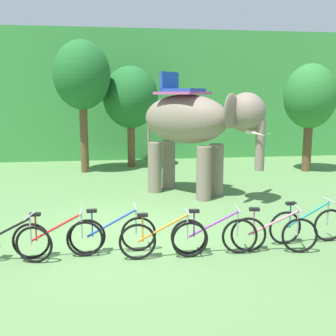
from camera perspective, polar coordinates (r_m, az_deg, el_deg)
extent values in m
plane|color=#567F47|center=(9.39, -5.80, -9.07)|extent=(80.00, 80.00, 0.00)
cube|color=#3D8E42|center=(22.56, -7.43, 9.97)|extent=(36.00, 6.00, 6.10)
cylinder|color=brown|center=(16.76, -11.55, 3.90)|extent=(0.31, 0.31, 2.64)
ellipsoid|color=#1E6028|center=(16.69, -11.87, 12.54)|extent=(2.21, 2.21, 2.68)
cylinder|color=brown|center=(17.82, -5.12, 3.09)|extent=(0.32, 0.32, 1.81)
ellipsoid|color=#1E6028|center=(17.69, -5.23, 9.77)|extent=(2.33, 2.33, 2.60)
cylinder|color=brown|center=(17.64, 18.75, 2.62)|extent=(0.35, 0.35, 1.88)
ellipsoid|color=#28702D|center=(17.51, 19.15, 9.41)|extent=(2.08, 2.08, 2.55)
ellipsoid|color=gray|center=(12.69, 2.43, 6.82)|extent=(3.08, 3.00, 1.50)
cylinder|color=gray|center=(12.76, 6.72, -0.24)|extent=(0.44, 0.44, 1.60)
cylinder|color=gray|center=(12.09, 5.00, -0.78)|extent=(0.44, 0.44, 1.60)
cylinder|color=gray|center=(13.68, 0.07, 0.54)|extent=(0.44, 0.44, 1.60)
cylinder|color=gray|center=(13.06, -1.85, 0.07)|extent=(0.44, 0.44, 1.60)
ellipsoid|color=gray|center=(11.73, 10.79, 7.61)|extent=(1.49, 1.48, 1.10)
ellipsoid|color=gray|center=(12.36, 11.35, 7.94)|extent=(0.69, 0.72, 0.96)
ellipsoid|color=gray|center=(11.23, 8.79, 7.82)|extent=(0.69, 0.72, 0.96)
cylinder|color=gray|center=(11.63, 12.67, 3.07)|extent=(0.26, 0.26, 1.40)
cone|color=beige|center=(11.81, 12.92, 4.87)|extent=(0.49, 0.47, 0.21)
cone|color=beige|center=(11.41, 12.09, 4.72)|extent=(0.49, 0.47, 0.21)
cube|color=#BF4C8C|center=(12.72, 2.07, 10.35)|extent=(1.86, 1.86, 0.08)
cube|color=#1E4799|center=(12.72, 2.08, 10.75)|extent=(1.42, 1.41, 0.10)
cube|color=#1E4799|center=(13.01, 0.19, 11.98)|extent=(0.69, 0.73, 0.56)
cylinder|color=gray|center=(13.54, -2.69, 5.12)|extent=(0.08, 0.08, 0.90)
torus|color=black|center=(8.09, -18.12, -10.08)|extent=(0.71, 0.19, 0.71)
cylinder|color=black|center=(8.22, -21.66, -8.15)|extent=(0.96, 0.24, 0.54)
cylinder|color=#9E9EA3|center=(8.02, -18.57, -8.17)|extent=(0.03, 0.03, 0.55)
cylinder|color=#9E9EA3|center=(7.94, -18.68, -6.32)|extent=(0.14, 0.52, 0.03)
torus|color=black|center=(8.30, -18.47, -9.59)|extent=(0.71, 0.07, 0.71)
torus|color=black|center=(8.15, -11.48, -9.63)|extent=(0.71, 0.07, 0.71)
cylinder|color=red|center=(8.13, -15.26, -7.97)|extent=(0.97, 0.07, 0.54)
cylinder|color=red|center=(8.20, -17.88, -7.89)|extent=(0.03, 0.03, 0.52)
cube|color=black|center=(8.12, -17.98, -6.14)|extent=(0.20, 0.11, 0.06)
cylinder|color=#9E9EA3|center=(8.06, -11.90, -7.76)|extent=(0.03, 0.03, 0.55)
cylinder|color=#9E9EA3|center=(7.99, -11.98, -5.91)|extent=(0.05, 0.52, 0.03)
torus|color=black|center=(8.25, -11.14, -9.36)|extent=(0.71, 0.07, 0.71)
torus|color=black|center=(8.28, -4.12, -9.12)|extent=(0.71, 0.07, 0.71)
cylinder|color=blue|center=(8.17, -7.84, -7.61)|extent=(0.97, 0.07, 0.54)
cylinder|color=blue|center=(8.17, -10.50, -7.62)|extent=(0.03, 0.03, 0.52)
cube|color=black|center=(8.09, -10.56, -5.87)|extent=(0.20, 0.11, 0.06)
cylinder|color=#9E9EA3|center=(8.19, -4.50, -7.29)|extent=(0.03, 0.03, 0.55)
cylinder|color=#9E9EA3|center=(8.11, -4.52, -5.47)|extent=(0.05, 0.52, 0.03)
torus|color=black|center=(7.87, -4.26, -10.18)|extent=(0.71, 0.07, 0.71)
torus|color=black|center=(7.96, 3.06, -9.91)|extent=(0.71, 0.07, 0.71)
cylinder|color=orange|center=(7.81, -0.77, -8.35)|extent=(0.97, 0.07, 0.54)
cylinder|color=orange|center=(7.78, -3.54, -8.36)|extent=(0.03, 0.03, 0.52)
cube|color=black|center=(7.70, -3.56, -6.53)|extent=(0.20, 0.11, 0.06)
cylinder|color=#9E9EA3|center=(7.86, 2.71, -8.01)|extent=(0.03, 0.03, 0.55)
cylinder|color=#9E9EA3|center=(7.78, 2.73, -6.12)|extent=(0.05, 0.52, 0.03)
torus|color=black|center=(8.11, 2.90, -9.52)|extent=(0.71, 0.13, 0.71)
torus|color=black|center=(8.25, 9.93, -9.32)|extent=(0.71, 0.13, 0.71)
cylinder|color=purple|center=(8.08, 6.31, -7.77)|extent=(0.97, 0.15, 0.54)
cylinder|color=purple|center=(8.04, 3.64, -7.76)|extent=(0.03, 0.03, 0.52)
cube|color=black|center=(7.96, 3.66, -5.98)|extent=(0.21, 0.12, 0.06)
cylinder|color=#9E9EA3|center=(8.15, 9.65, -7.48)|extent=(0.03, 0.03, 0.55)
cylinder|color=#9E9EA3|center=(8.08, 9.70, -5.65)|extent=(0.09, 0.52, 0.03)
torus|color=black|center=(8.38, 11.10, -9.06)|extent=(0.71, 0.19, 0.71)
torus|color=black|center=(8.58, 17.81, -8.91)|extent=(0.71, 0.19, 0.71)
cylinder|color=pink|center=(8.38, 14.40, -7.39)|extent=(0.96, 0.23, 0.54)
cylinder|color=pink|center=(8.31, 11.85, -7.36)|extent=(0.03, 0.03, 0.52)
cube|color=black|center=(8.24, 11.92, -5.63)|extent=(0.22, 0.14, 0.06)
cylinder|color=#9E9EA3|center=(8.48, 17.59, -7.13)|extent=(0.03, 0.03, 0.55)
cylinder|color=#9E9EA3|center=(8.40, 17.68, -5.37)|extent=(0.13, 0.52, 0.03)
torus|color=black|center=(8.96, 15.95, -7.99)|extent=(0.71, 0.07, 0.71)
torus|color=black|center=(9.43, 21.48, -7.40)|extent=(0.71, 0.07, 0.71)
cylinder|color=teal|center=(9.10, 18.74, -6.21)|extent=(0.97, 0.08, 0.54)
cylinder|color=teal|center=(8.92, 16.62, -6.35)|extent=(0.03, 0.03, 0.52)
cube|color=black|center=(8.86, 16.70, -4.73)|extent=(0.20, 0.11, 0.06)
cylinder|color=#9E9EA3|center=(9.32, 21.33, -5.79)|extent=(0.03, 0.03, 0.55)
cylinder|color=#9E9EA3|center=(9.26, 21.43, -4.18)|extent=(0.05, 0.52, 0.03)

